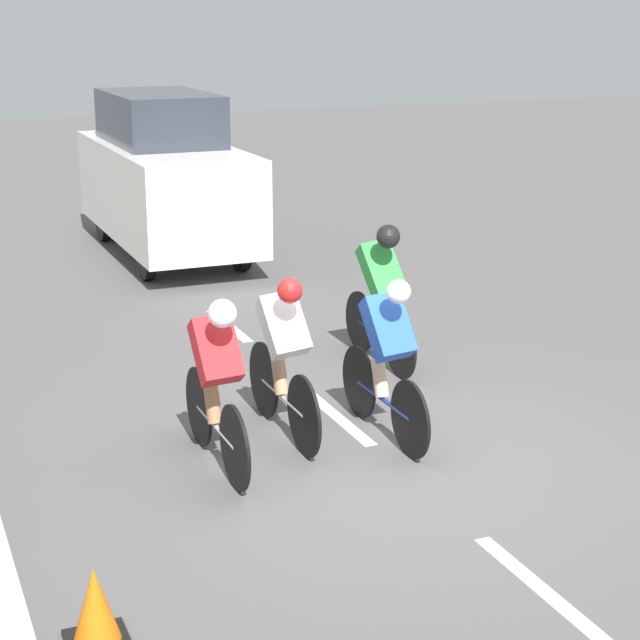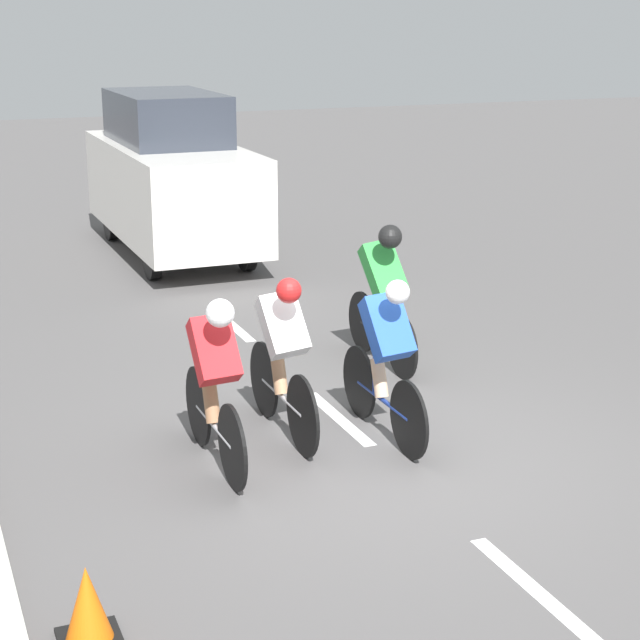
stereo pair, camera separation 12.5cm
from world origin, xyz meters
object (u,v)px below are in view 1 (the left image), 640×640
Objects in this scene: cyclist_green at (381,290)px; cyclist_white at (284,353)px; cyclist_blue at (387,355)px; cyclist_red at (217,378)px; support_car at (165,176)px; traffic_cone at (96,608)px.

cyclist_white is at bearing 41.25° from cyclist_green.
cyclist_blue is 1.02× the size of cyclist_green.
cyclist_red is at bearing 2.02° from cyclist_blue.
support_car reaches higher than cyclist_blue.
cyclist_blue is 3.40× the size of traffic_cone.
support_car is (-0.16, -7.80, 0.42)m from cyclist_blue.
traffic_cone is at bearing 36.21° from cyclist_blue.
cyclist_red is 8.04m from support_car.
traffic_cone is (2.13, 2.50, -0.53)m from cyclist_white.
cyclist_green reaches higher than cyclist_blue.
cyclist_white is at bearing -130.44° from traffic_cone.
cyclist_white is at bearing -150.40° from cyclist_red.
support_car is (0.65, -6.03, 0.35)m from cyclist_green.
cyclist_green reaches higher than traffic_cone.
traffic_cone is at bearing 56.04° from cyclist_red.
cyclist_green is at bearing -138.75° from cyclist_white.
cyclist_white is 0.37× the size of support_car.
traffic_cone is (3.74, 3.91, -0.59)m from cyclist_green.
cyclist_green reaches higher than cyclist_white.
cyclist_red is 2.58m from traffic_cone.
cyclist_white is 1.03× the size of cyclist_green.
cyclist_red is at bearing 37.99° from cyclist_green.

